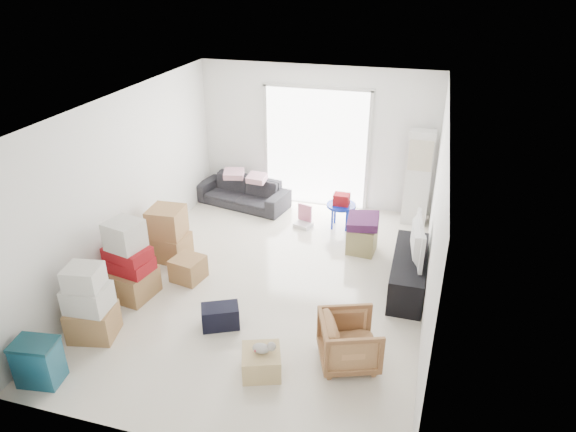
# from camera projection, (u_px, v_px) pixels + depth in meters

# --- Properties ---
(room_shell) EXTENTS (4.98, 6.48, 3.18)m
(room_shell) POSITION_uv_depth(u_px,v_px,m) (268.00, 201.00, 7.12)
(room_shell) COLOR silver
(room_shell) RESTS_ON ground
(sliding_door) EXTENTS (2.10, 0.04, 2.33)m
(sliding_door) POSITION_uv_depth(u_px,v_px,m) (316.00, 143.00, 9.74)
(sliding_door) COLOR white
(sliding_door) RESTS_ON room_shell
(ac_tower) EXTENTS (0.45, 0.30, 1.75)m
(ac_tower) POSITION_uv_depth(u_px,v_px,m) (418.00, 178.00, 9.14)
(ac_tower) COLOR silver
(ac_tower) RESTS_ON room_shell
(tv_console) EXTENTS (0.47, 1.58, 0.53)m
(tv_console) POSITION_uv_depth(u_px,v_px,m) (409.00, 272.00, 7.51)
(tv_console) COLOR black
(tv_console) RESTS_ON room_shell
(television) EXTENTS (0.67, 1.03, 0.13)m
(television) POSITION_uv_depth(u_px,v_px,m) (411.00, 252.00, 7.36)
(television) COLOR black
(television) RESTS_ON tv_console
(sofa) EXTENTS (1.90, 0.90, 0.71)m
(sofa) POSITION_uv_depth(u_px,v_px,m) (242.00, 188.00, 10.05)
(sofa) COLOR #2C2B31
(sofa) RESTS_ON room_shell
(pillow_left) EXTENTS (0.47, 0.40, 0.13)m
(pillow_left) POSITION_uv_depth(u_px,v_px,m) (233.00, 166.00, 9.94)
(pillow_left) COLOR #E3A5B7
(pillow_left) RESTS_ON sofa
(pillow_right) EXTENTS (0.34, 0.28, 0.11)m
(pillow_right) POSITION_uv_depth(u_px,v_px,m) (257.00, 171.00, 9.75)
(pillow_right) COLOR #E3A5B7
(pillow_right) RESTS_ON sofa
(armchair) EXTENTS (0.83, 0.85, 0.69)m
(armchair) POSITION_uv_depth(u_px,v_px,m) (350.00, 339.00, 6.05)
(armchair) COLOR tan
(armchair) RESTS_ON room_shell
(storage_bins) EXTENTS (0.53, 0.40, 0.56)m
(storage_bins) POSITION_uv_depth(u_px,v_px,m) (38.00, 362.00, 5.79)
(storage_bins) COLOR #18526A
(storage_bins) RESTS_ON room_shell
(box_stack_a) EXTENTS (0.65, 0.57, 1.03)m
(box_stack_a) POSITION_uv_depth(u_px,v_px,m) (90.00, 306.00, 6.44)
(box_stack_a) COLOR olive
(box_stack_a) RESTS_ON room_shell
(box_stack_b) EXTENTS (0.70, 0.66, 1.19)m
(box_stack_b) POSITION_uv_depth(u_px,v_px,m) (129.00, 264.00, 7.22)
(box_stack_b) COLOR olive
(box_stack_b) RESTS_ON room_shell
(box_stack_c) EXTENTS (0.63, 0.54, 0.89)m
(box_stack_c) POSITION_uv_depth(u_px,v_px,m) (168.00, 234.00, 8.18)
(box_stack_c) COLOR olive
(box_stack_c) RESTS_ON room_shell
(loose_box) EXTENTS (0.51, 0.51, 0.36)m
(loose_box) POSITION_uv_depth(u_px,v_px,m) (188.00, 269.00, 7.74)
(loose_box) COLOR olive
(loose_box) RESTS_ON room_shell
(duffel_bag) EXTENTS (0.56, 0.47, 0.31)m
(duffel_bag) POSITION_uv_depth(u_px,v_px,m) (220.00, 316.00, 6.74)
(duffel_bag) COLOR black
(duffel_bag) RESTS_ON room_shell
(ottoman) EXTENTS (0.48, 0.48, 0.45)m
(ottoman) POSITION_uv_depth(u_px,v_px,m) (362.00, 239.00, 8.47)
(ottoman) COLOR tan
(ottoman) RESTS_ON room_shell
(blanket) EXTENTS (0.52, 0.52, 0.14)m
(blanket) POSITION_uv_depth(u_px,v_px,m) (363.00, 224.00, 8.34)
(blanket) COLOR #532153
(blanket) RESTS_ON ottoman
(kids_table) EXTENTS (0.53, 0.53, 0.65)m
(kids_table) POSITION_uv_depth(u_px,v_px,m) (341.00, 204.00, 9.14)
(kids_table) COLOR #0A20A9
(kids_table) RESTS_ON room_shell
(toy_walker) EXTENTS (0.36, 0.34, 0.39)m
(toy_walker) POSITION_uv_depth(u_px,v_px,m) (304.00, 220.00, 9.34)
(toy_walker) COLOR silver
(toy_walker) RESTS_ON room_shell
(wood_crate) EXTENTS (0.57, 0.57, 0.30)m
(wood_crate) POSITION_uv_depth(u_px,v_px,m) (261.00, 362.00, 5.98)
(wood_crate) COLOR #DEC780
(wood_crate) RESTS_ON room_shell
(plush_bunny) EXTENTS (0.27, 0.15, 0.14)m
(plush_bunny) POSITION_uv_depth(u_px,v_px,m) (264.00, 348.00, 5.89)
(plush_bunny) COLOR #B2ADA8
(plush_bunny) RESTS_ON wood_crate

